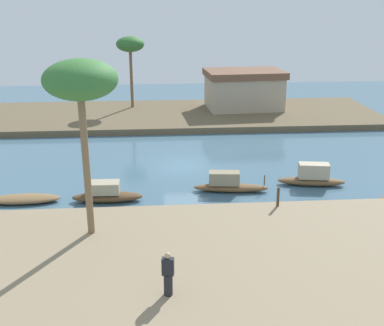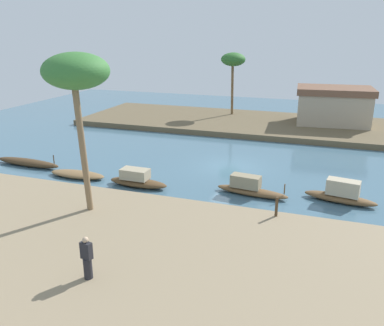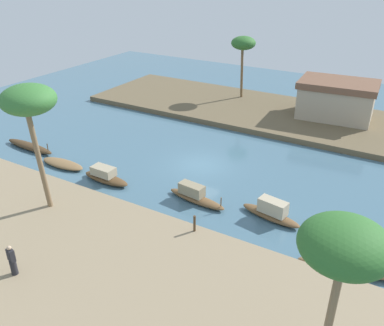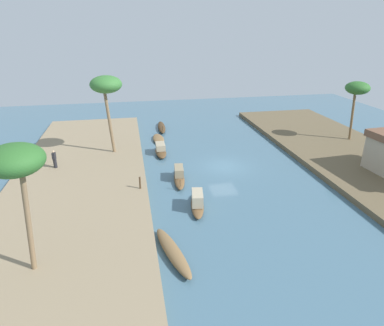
{
  "view_description": "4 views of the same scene",
  "coord_description": "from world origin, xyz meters",
  "px_view_note": "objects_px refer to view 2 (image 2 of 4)",
  "views": [
    {
      "loc": [
        -1.84,
        -30.6,
        10.46
      ],
      "look_at": [
        0.35,
        -2.72,
        1.07
      ],
      "focal_mm": 47.11,
      "sensor_mm": 36.0,
      "label": 1
    },
    {
      "loc": [
        6.06,
        -25.84,
        8.89
      ],
      "look_at": [
        -2.26,
        -1.73,
        0.53
      ],
      "focal_mm": 37.41,
      "sensor_mm": 36.0,
      "label": 2
    },
    {
      "loc": [
        13.52,
        -24.21,
        14.0
      ],
      "look_at": [
        -0.23,
        -0.8,
        0.46
      ],
      "focal_mm": 38.48,
      "sensor_mm": 36.0,
      "label": 3
    },
    {
      "loc": [
        27.9,
        -8.47,
        12.35
      ],
      "look_at": [
        1.16,
        -3.32,
        1.07
      ],
      "focal_mm": 31.02,
      "sensor_mm": 36.0,
      "label": 4
    }
  ],
  "objects_px": {
    "mooring_post": "(277,207)",
    "palm_tree_right_tall": "(233,61)",
    "sampan_downstream_large": "(28,162)",
    "riverside_building": "(333,105)",
    "sampan_with_red_awning": "(137,180)",
    "person_on_near_bank": "(87,259)",
    "sampan_foreground": "(250,188)",
    "palm_tree_left_near": "(76,74)",
    "sampan_with_tall_canopy": "(341,194)",
    "sampan_midstream": "(77,174)"
  },
  "relations": [
    {
      "from": "sampan_midstream",
      "to": "sampan_with_red_awning",
      "type": "distance_m",
      "value": 4.38
    },
    {
      "from": "sampan_foreground",
      "to": "sampan_with_red_awning",
      "type": "relative_size",
      "value": 1.13
    },
    {
      "from": "sampan_downstream_large",
      "to": "palm_tree_left_near",
      "type": "distance_m",
      "value": 12.62
    },
    {
      "from": "sampan_downstream_large",
      "to": "palm_tree_right_tall",
      "type": "bearing_deg",
      "value": 66.57
    },
    {
      "from": "palm_tree_left_near",
      "to": "sampan_with_tall_canopy",
      "type": "bearing_deg",
      "value": 28.22
    },
    {
      "from": "sampan_midstream",
      "to": "riverside_building",
      "type": "height_order",
      "value": "riverside_building"
    },
    {
      "from": "sampan_midstream",
      "to": "sampan_foreground",
      "type": "relative_size",
      "value": 0.91
    },
    {
      "from": "sampan_with_red_awning",
      "to": "mooring_post",
      "type": "height_order",
      "value": "mooring_post"
    },
    {
      "from": "sampan_with_red_awning",
      "to": "sampan_midstream",
      "type": "bearing_deg",
      "value": 178.3
    },
    {
      "from": "person_on_near_bank",
      "to": "sampan_midstream",
      "type": "bearing_deg",
      "value": 136.38
    },
    {
      "from": "sampan_foreground",
      "to": "palm_tree_right_tall",
      "type": "xyz_separation_m",
      "value": [
        -5.99,
        20.25,
        5.7
      ]
    },
    {
      "from": "sampan_with_red_awning",
      "to": "mooring_post",
      "type": "bearing_deg",
      "value": -15.29
    },
    {
      "from": "mooring_post",
      "to": "person_on_near_bank",
      "type": "bearing_deg",
      "value": -127.72
    },
    {
      "from": "sampan_midstream",
      "to": "person_on_near_bank",
      "type": "relative_size",
      "value": 2.35
    },
    {
      "from": "sampan_with_tall_canopy",
      "to": "sampan_foreground",
      "type": "bearing_deg",
      "value": -163.83
    },
    {
      "from": "sampan_foreground",
      "to": "palm_tree_right_tall",
      "type": "distance_m",
      "value": 21.87
    },
    {
      "from": "mooring_post",
      "to": "riverside_building",
      "type": "relative_size",
      "value": 0.14
    },
    {
      "from": "palm_tree_right_tall",
      "to": "palm_tree_left_near",
      "type": "bearing_deg",
      "value": -92.06
    },
    {
      "from": "sampan_foreground",
      "to": "sampan_with_red_awning",
      "type": "height_order",
      "value": "sampan_foreground"
    },
    {
      "from": "sampan_downstream_large",
      "to": "person_on_near_bank",
      "type": "xyz_separation_m",
      "value": [
        11.96,
        -10.85,
        1.02
      ]
    },
    {
      "from": "sampan_with_tall_canopy",
      "to": "person_on_near_bank",
      "type": "bearing_deg",
      "value": -117.95
    },
    {
      "from": "palm_tree_right_tall",
      "to": "riverside_building",
      "type": "distance_m",
      "value": 10.96
    },
    {
      "from": "sampan_midstream",
      "to": "sampan_downstream_large",
      "type": "xyz_separation_m",
      "value": [
        -4.62,
        0.85,
        0.05
      ]
    },
    {
      "from": "sampan_foreground",
      "to": "person_on_near_bank",
      "type": "bearing_deg",
      "value": -103.0
    },
    {
      "from": "sampan_midstream",
      "to": "sampan_foreground",
      "type": "bearing_deg",
      "value": 2.88
    },
    {
      "from": "sampan_with_tall_canopy",
      "to": "riverside_building",
      "type": "bearing_deg",
      "value": 101.81
    },
    {
      "from": "mooring_post",
      "to": "palm_tree_right_tall",
      "type": "xyz_separation_m",
      "value": [
        -7.93,
        23.64,
        5.12
      ]
    },
    {
      "from": "palm_tree_right_tall",
      "to": "sampan_downstream_large",
      "type": "bearing_deg",
      "value": -115.73
    },
    {
      "from": "sampan_with_red_awning",
      "to": "riverside_building",
      "type": "relative_size",
      "value": 0.52
    },
    {
      "from": "sampan_downstream_large",
      "to": "palm_tree_left_near",
      "type": "relative_size",
      "value": 0.69
    },
    {
      "from": "sampan_downstream_large",
      "to": "riverside_building",
      "type": "bearing_deg",
      "value": 45.91
    },
    {
      "from": "person_on_near_bank",
      "to": "sampan_foreground",
      "type": "bearing_deg",
      "value": 80.95
    },
    {
      "from": "sampan_foreground",
      "to": "sampan_with_tall_canopy",
      "type": "bearing_deg",
      "value": 12.79
    },
    {
      "from": "person_on_near_bank",
      "to": "mooring_post",
      "type": "height_order",
      "value": "person_on_near_bank"
    },
    {
      "from": "sampan_downstream_large",
      "to": "person_on_near_bank",
      "type": "relative_size",
      "value": 3.22
    },
    {
      "from": "riverside_building",
      "to": "person_on_near_bank",
      "type": "bearing_deg",
      "value": -109.13
    },
    {
      "from": "sampan_with_red_awning",
      "to": "palm_tree_right_tall",
      "type": "height_order",
      "value": "palm_tree_right_tall"
    },
    {
      "from": "palm_tree_left_near",
      "to": "palm_tree_right_tall",
      "type": "height_order",
      "value": "palm_tree_left_near"
    },
    {
      "from": "sampan_with_tall_canopy",
      "to": "sampan_midstream",
      "type": "bearing_deg",
      "value": -165.88
    },
    {
      "from": "mooring_post",
      "to": "palm_tree_right_tall",
      "type": "height_order",
      "value": "palm_tree_right_tall"
    },
    {
      "from": "palm_tree_right_tall",
      "to": "sampan_foreground",
      "type": "bearing_deg",
      "value": -73.51
    },
    {
      "from": "palm_tree_right_tall",
      "to": "mooring_post",
      "type": "bearing_deg",
      "value": -71.45
    },
    {
      "from": "sampan_foreground",
      "to": "mooring_post",
      "type": "height_order",
      "value": "mooring_post"
    },
    {
      "from": "sampan_with_tall_canopy",
      "to": "sampan_foreground",
      "type": "relative_size",
      "value": 0.93
    },
    {
      "from": "sampan_foreground",
      "to": "palm_tree_left_near",
      "type": "xyz_separation_m",
      "value": [
        -6.93,
        -5.79,
        6.71
      ]
    },
    {
      "from": "palm_tree_left_near",
      "to": "palm_tree_right_tall",
      "type": "distance_m",
      "value": 26.08
    },
    {
      "from": "mooring_post",
      "to": "palm_tree_left_near",
      "type": "xyz_separation_m",
      "value": [
        -8.87,
        -2.4,
        6.14
      ]
    },
    {
      "from": "mooring_post",
      "to": "sampan_downstream_large",
      "type": "bearing_deg",
      "value": 168.67
    },
    {
      "from": "sampan_with_tall_canopy",
      "to": "sampan_downstream_large",
      "type": "height_order",
      "value": "sampan_with_tall_canopy"
    },
    {
      "from": "sampan_downstream_large",
      "to": "palm_tree_right_tall",
      "type": "height_order",
      "value": "palm_tree_right_tall"
    }
  ]
}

